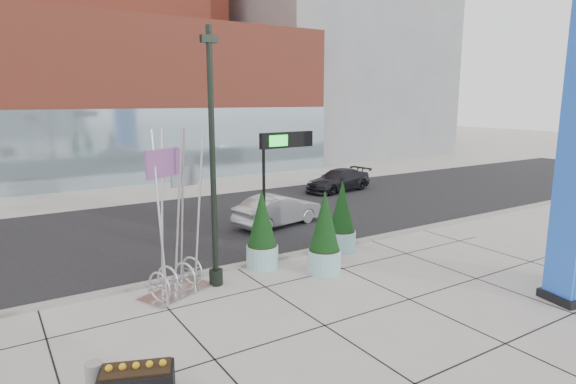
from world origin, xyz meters
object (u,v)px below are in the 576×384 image
lamp_post (213,184)px  car_silver_mid (278,210)px  overhead_street_sign (283,151)px  public_art_sculpture (176,252)px  concrete_bollard (95,379)px

lamp_post → car_silver_mid: (5.28, 4.99, -2.43)m
lamp_post → car_silver_mid: size_ratio=1.80×
overhead_street_sign → car_silver_mid: size_ratio=1.06×
public_art_sculpture → overhead_street_sign: public_art_sculpture is taller
public_art_sculpture → car_silver_mid: bearing=13.8°
public_art_sculpture → car_silver_mid: 8.23m
car_silver_mid → concrete_bollard: bearing=122.2°
public_art_sculpture → concrete_bollard: bearing=-151.6°
lamp_post → public_art_sculpture: size_ratio=1.58×
lamp_post → overhead_street_sign: 3.13m
concrete_bollard → car_silver_mid: 13.08m
public_art_sculpture → car_silver_mid: size_ratio=1.15×
lamp_post → overhead_street_sign: bearing=15.2°
concrete_bollard → car_silver_mid: car_silver_mid is taller
lamp_post → car_silver_mid: bearing=43.4°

